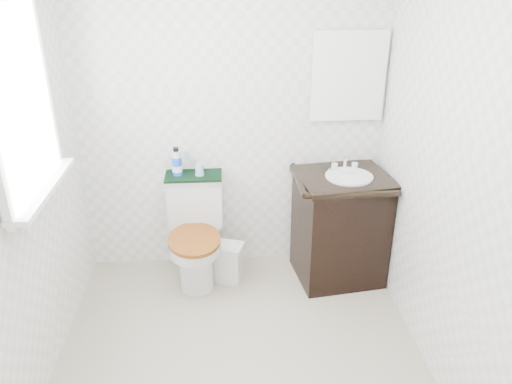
{
  "coord_description": "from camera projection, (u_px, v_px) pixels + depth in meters",
  "views": [
    {
      "loc": [
        -0.08,
        -2.24,
        2.17
      ],
      "look_at": [
        0.14,
        0.75,
        0.79
      ],
      "focal_mm": 35.0,
      "sensor_mm": 36.0,
      "label": 1
    }
  ],
  "objects": [
    {
      "name": "toilet",
      "position": [
        196.0,
        237.0,
        3.66
      ],
      "size": [
        0.41,
        0.63,
        0.77
      ],
      "color": "silver",
      "rests_on": "floor"
    },
    {
      "name": "wall_left",
      "position": [
        7.0,
        187.0,
        2.37
      ],
      "size": [
        0.0,
        2.4,
        2.4
      ],
      "primitive_type": "plane",
      "rotation": [
        1.57,
        0.0,
        1.57
      ],
      "color": "white",
      "rests_on": "ground"
    },
    {
      "name": "trash_bin",
      "position": [
        229.0,
        262.0,
        3.69
      ],
      "size": [
        0.25,
        0.22,
        0.3
      ],
      "color": "silver",
      "rests_on": "floor"
    },
    {
      "name": "wall_right",
      "position": [
        456.0,
        174.0,
        2.51
      ],
      "size": [
        0.0,
        2.4,
        2.4
      ],
      "primitive_type": "plane",
      "rotation": [
        1.57,
        0.0,
        -1.57
      ],
      "color": "white",
      "rests_on": "ground"
    },
    {
      "name": "mouthwash_bottle",
      "position": [
        177.0,
        162.0,
        3.54
      ],
      "size": [
        0.07,
        0.07,
        0.21
      ],
      "color": "blue",
      "rests_on": "towel"
    },
    {
      "name": "mirror",
      "position": [
        348.0,
        77.0,
        3.45
      ],
      "size": [
        0.5,
        0.02,
        0.6
      ],
      "primitive_type": "cube",
      "color": "silver",
      "rests_on": "wall_back"
    },
    {
      "name": "wall_back",
      "position": [
        231.0,
        113.0,
        3.52
      ],
      "size": [
        2.4,
        0.0,
        2.4
      ],
      "primitive_type": "plane",
      "rotation": [
        1.57,
        0.0,
        0.0
      ],
      "color": "white",
      "rests_on": "ground"
    },
    {
      "name": "vanity",
      "position": [
        340.0,
        225.0,
        3.63
      ],
      "size": [
        0.7,
        0.62,
        0.92
      ],
      "color": "black",
      "rests_on": "floor"
    },
    {
      "name": "floor",
      "position": [
        242.0,
        367.0,
        2.94
      ],
      "size": [
        2.4,
        2.4,
        0.0
      ],
      "primitive_type": "plane",
      "color": "#A59B85",
      "rests_on": "ground"
    },
    {
      "name": "soap_bar",
      "position": [
        333.0,
        169.0,
        3.55
      ],
      "size": [
        0.07,
        0.04,
        0.02
      ],
      "primitive_type": "ellipsoid",
      "color": "#197970",
      "rests_on": "vanity"
    },
    {
      "name": "wall_front",
      "position": [
        257.0,
        356.0,
        1.35
      ],
      "size": [
        2.4,
        0.0,
        2.4
      ],
      "primitive_type": "plane",
      "rotation": [
        -1.57,
        0.0,
        0.0
      ],
      "color": "white",
      "rests_on": "ground"
    },
    {
      "name": "window",
      "position": [
        18.0,
        101.0,
        2.45
      ],
      "size": [
        0.02,
        0.7,
        0.9
      ],
      "primitive_type": "cube",
      "color": "white",
      "rests_on": "wall_left"
    },
    {
      "name": "cup",
      "position": [
        200.0,
        170.0,
        3.56
      ],
      "size": [
        0.06,
        0.06,
        0.08
      ],
      "primitive_type": "cone",
      "color": "#84AFD8",
      "rests_on": "towel"
    },
    {
      "name": "towel",
      "position": [
        193.0,
        176.0,
        3.58
      ],
      "size": [
        0.41,
        0.22,
        0.02
      ],
      "primitive_type": "cube",
      "color": "black",
      "rests_on": "toilet"
    }
  ]
}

